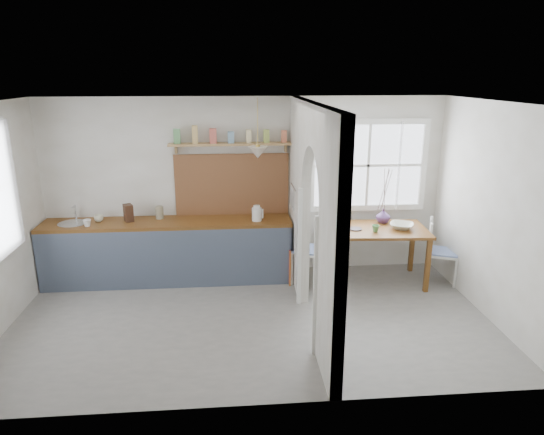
{
  "coord_description": "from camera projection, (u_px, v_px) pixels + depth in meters",
  "views": [
    {
      "loc": [
        -0.21,
        -5.34,
        2.9
      ],
      "look_at": [
        0.28,
        0.47,
        1.16
      ],
      "focal_mm": 32.0,
      "sensor_mm": 36.0,
      "label": 1
    }
  ],
  "objects": [
    {
      "name": "floor",
      "position": [
        252.0,
        320.0,
        5.95
      ],
      "size": [
        5.8,
        3.2,
        0.01
      ],
      "primitive_type": "cube",
      "color": "gray",
      "rests_on": "ground"
    },
    {
      "name": "ceiling",
      "position": [
        249.0,
        103.0,
        5.2
      ],
      "size": [
        5.8,
        3.2,
        0.01
      ],
      "primitive_type": "cube",
      "color": "white",
      "rests_on": "walls"
    },
    {
      "name": "walls",
      "position": [
        251.0,
        218.0,
        5.57
      ],
      "size": [
        5.81,
        3.21,
        2.6
      ],
      "color": "white",
      "rests_on": "floor"
    },
    {
      "name": "partition",
      "position": [
        310.0,
        203.0,
        5.64
      ],
      "size": [
        0.12,
        3.2,
        2.6
      ],
      "color": "white",
      "rests_on": "floor"
    },
    {
      "name": "nook_window",
      "position": [
        368.0,
        166.0,
        7.13
      ],
      "size": [
        1.76,
        0.1,
        1.3
      ],
      "primitive_type": null,
      "color": "white",
      "rests_on": "walls"
    },
    {
      "name": "counter",
      "position": [
        169.0,
        250.0,
        6.99
      ],
      "size": [
        3.5,
        0.6,
        0.9
      ],
      "color": "brown",
      "rests_on": "floor"
    },
    {
      "name": "sink",
      "position": [
        73.0,
        224.0,
        6.73
      ],
      "size": [
        0.4,
        0.4,
        0.02
      ],
      "primitive_type": "cylinder",
      "color": "silver",
      "rests_on": "counter"
    },
    {
      "name": "backsplash",
      "position": [
        232.0,
        184.0,
        7.05
      ],
      "size": [
        1.65,
        0.03,
        0.9
      ],
      "primitive_type": "cube",
      "color": "brown",
      "rests_on": "walls"
    },
    {
      "name": "shelf",
      "position": [
        231.0,
        140.0,
        6.78
      ],
      "size": [
        1.75,
        0.2,
        0.21
      ],
      "color": "#B08A47",
      "rests_on": "walls"
    },
    {
      "name": "pendant_lamp",
      "position": [
        258.0,
        152.0,
        6.52
      ],
      "size": [
        0.26,
        0.26,
        0.16
      ],
      "primitive_type": "cone",
      "color": "white",
      "rests_on": "ceiling"
    },
    {
      "name": "utensil_rail",
      "position": [
        294.0,
        187.0,
        6.44
      ],
      "size": [
        0.02,
        0.5,
        0.02
      ],
      "primitive_type": "cylinder",
      "rotation": [
        1.57,
        0.0,
        0.0
      ],
      "color": "silver",
      "rests_on": "partition"
    },
    {
      "name": "dining_table",
      "position": [
        379.0,
        255.0,
        6.95
      ],
      "size": [
        1.35,
        0.95,
        0.81
      ],
      "primitive_type": null,
      "rotation": [
        0.0,
        0.0,
        -0.07
      ],
      "color": "brown",
      "rests_on": "floor"
    },
    {
      "name": "chair_left",
      "position": [
        310.0,
        249.0,
        6.92
      ],
      "size": [
        0.58,
        0.58,
        0.98
      ],
      "primitive_type": null,
      "rotation": [
        0.0,
        0.0,
        -1.97
      ],
      "color": "white",
      "rests_on": "floor"
    },
    {
      "name": "chair_right",
      "position": [
        443.0,
        252.0,
        6.93
      ],
      "size": [
        0.54,
        0.54,
        0.91
      ],
      "primitive_type": null,
      "rotation": [
        0.0,
        0.0,
        1.18
      ],
      "color": "white",
      "rests_on": "floor"
    },
    {
      "name": "kettle",
      "position": [
        257.0,
        213.0,
        6.83
      ],
      "size": [
        0.23,
        0.21,
        0.22
      ],
      "primitive_type": null,
      "rotation": [
        0.0,
        0.0,
        0.41
      ],
      "color": "white",
      "rests_on": "counter"
    },
    {
      "name": "mug_a",
      "position": [
        87.0,
        223.0,
        6.59
      ],
      "size": [
        0.12,
        0.12,
        0.1
      ],
      "primitive_type": "imported",
      "rotation": [
        0.0,
        0.0,
        0.15
      ],
      "color": "white",
      "rests_on": "counter"
    },
    {
      "name": "mug_b",
      "position": [
        99.0,
        218.0,
        6.8
      ],
      "size": [
        0.16,
        0.16,
        0.1
      ],
      "primitive_type": "imported",
      "rotation": [
        0.0,
        0.0,
        -0.27
      ],
      "color": "white",
      "rests_on": "counter"
    },
    {
      "name": "knife_block",
      "position": [
        128.0,
        213.0,
        6.8
      ],
      "size": [
        0.17,
        0.19,
        0.24
      ],
      "primitive_type": "cube",
      "rotation": [
        0.0,
        0.0,
        0.43
      ],
      "color": "#402218",
      "rests_on": "counter"
    },
    {
      "name": "jar",
      "position": [
        159.0,
        212.0,
        6.94
      ],
      "size": [
        0.13,
        0.13,
        0.18
      ],
      "primitive_type": "cylinder",
      "rotation": [
        0.0,
        0.0,
        -0.19
      ],
      "color": "gray",
      "rests_on": "counter"
    },
    {
      "name": "towel_magenta",
      "position": [
        290.0,
        267.0,
        6.86
      ],
      "size": [
        0.02,
        0.03,
        0.5
      ],
      "primitive_type": "cube",
      "color": "#CA1B57",
      "rests_on": "counter"
    },
    {
      "name": "towel_orange",
      "position": [
        290.0,
        269.0,
        6.83
      ],
      "size": [
        0.02,
        0.03,
        0.55
      ],
      "primitive_type": "cube",
      "color": "#CA6528",
      "rests_on": "counter"
    },
    {
      "name": "bowl",
      "position": [
        402.0,
        226.0,
        6.8
      ],
      "size": [
        0.43,
        0.43,
        0.08
      ],
      "primitive_type": "imported",
      "rotation": [
        0.0,
        0.0,
        -0.42
      ],
      "color": "beige",
      "rests_on": "dining_table"
    },
    {
      "name": "table_cup",
      "position": [
        376.0,
        228.0,
        6.67
      ],
      "size": [
        0.12,
        0.12,
        0.09
      ],
      "primitive_type": "imported",
      "rotation": [
        0.0,
        0.0,
        -0.28
      ],
      "color": "#5CA258",
      "rests_on": "dining_table"
    },
    {
      "name": "plate",
      "position": [
        355.0,
        229.0,
        6.77
      ],
      "size": [
        0.23,
        0.23,
        0.02
      ],
      "primitive_type": "cylinder",
      "rotation": [
        0.0,
        0.0,
        0.3
      ],
      "color": "#332829",
      "rests_on": "dining_table"
    },
    {
      "name": "vase",
      "position": [
        383.0,
        216.0,
        7.05
      ],
      "size": [
        0.22,
        0.22,
        0.21
      ],
      "primitive_type": "imported",
      "rotation": [
        0.0,
        0.0,
        -0.07
      ],
      "color": "#513265",
      "rests_on": "dining_table"
    }
  ]
}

